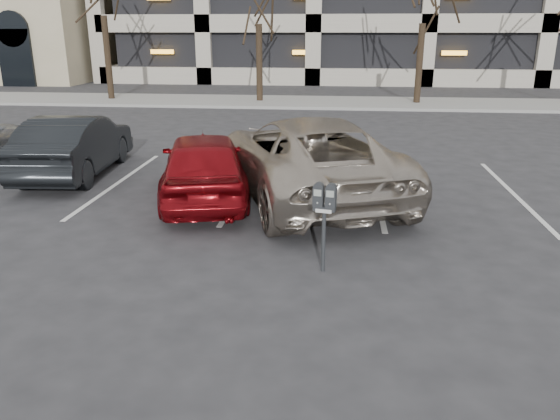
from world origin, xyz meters
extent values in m
plane|color=#28282B|center=(0.00, 0.00, 0.00)|extent=(140.00, 140.00, 0.00)
cube|color=gray|center=(0.00, 16.00, 0.06)|extent=(80.00, 4.00, 0.12)
cube|color=silver|center=(-7.00, 2.30, 0.01)|extent=(0.10, 5.20, 0.00)
cube|color=silver|center=(-4.20, 2.30, 0.01)|extent=(0.10, 5.20, 0.00)
cube|color=silver|center=(-1.40, 2.30, 0.01)|extent=(0.10, 5.20, 0.00)
cube|color=silver|center=(1.40, 2.30, 0.01)|extent=(0.10, 5.20, 0.00)
cube|color=silver|center=(4.20, 2.30, 0.01)|extent=(0.10, 5.20, 0.00)
cylinder|color=black|center=(-10.00, 16.00, 1.89)|extent=(0.28, 0.28, 3.77)
cylinder|color=black|center=(-3.00, 16.00, 1.71)|extent=(0.28, 0.28, 3.41)
cylinder|color=black|center=(4.00, 16.00, 1.71)|extent=(0.28, 0.28, 3.43)
cylinder|color=black|center=(0.42, -1.86, 0.45)|extent=(0.06, 0.06, 0.90)
cube|color=black|center=(0.42, -1.86, 0.92)|extent=(0.31, 0.16, 0.06)
cube|color=silver|center=(0.41, -1.92, 0.90)|extent=(0.22, 0.05, 0.05)
cube|color=gray|center=(0.32, -1.91, 1.15)|extent=(0.11, 0.03, 0.09)
cube|color=gray|center=(0.49, -1.94, 1.15)|extent=(0.11, 0.03, 0.09)
imported|color=#B3A798|center=(-0.01, 1.73, 0.80)|extent=(4.48, 6.35, 1.61)
cube|color=#DB4C04|center=(-0.36, 0.72, 1.61)|extent=(0.10, 0.20, 0.01)
imported|color=maroon|center=(-2.01, 1.28, 0.69)|extent=(2.50, 4.31, 1.38)
imported|color=black|center=(-5.41, 2.87, 0.69)|extent=(1.82, 4.30, 1.38)
camera|label=1|loc=(0.56, -8.87, 3.23)|focal=35.00mm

